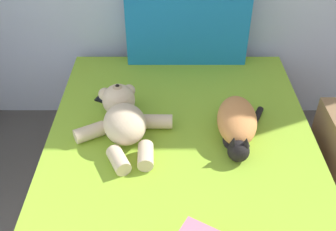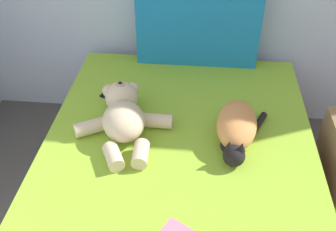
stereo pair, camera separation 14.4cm
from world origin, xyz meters
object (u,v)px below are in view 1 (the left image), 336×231
(patterned_cushion, at_px, (188,27))
(cat, at_px, (238,123))
(teddy_bear, at_px, (123,118))
(bed, at_px, (181,203))
(cell_phone, at_px, (110,100))

(patterned_cushion, bearing_deg, cat, -73.11)
(teddy_bear, bearing_deg, patterned_cushion, 63.98)
(bed, height_order, teddy_bear, teddy_bear)
(patterned_cushion, distance_m, cat, 0.76)
(bed, bearing_deg, cat, 38.19)
(cat, distance_m, cell_phone, 0.71)
(patterned_cushion, xyz_separation_m, cell_phone, (-0.43, -0.43, -0.22))
(patterned_cushion, xyz_separation_m, cat, (0.22, -0.71, -0.15))
(teddy_bear, bearing_deg, cat, -3.49)
(bed, height_order, cell_phone, cell_phone)
(patterned_cushion, bearing_deg, teddy_bear, -116.02)
(bed, bearing_deg, teddy_bear, 139.14)
(patterned_cushion, relative_size, teddy_bear, 1.28)
(bed, distance_m, cat, 0.47)
(teddy_bear, xyz_separation_m, cell_phone, (-0.10, 0.25, -0.07))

